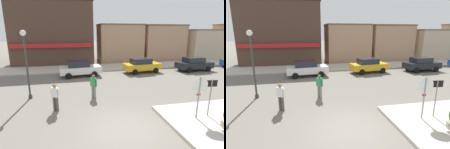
# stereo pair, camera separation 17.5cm
# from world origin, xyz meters

# --- Properties ---
(ground_plane) EXTENTS (160.00, 160.00, 0.00)m
(ground_plane) POSITION_xyz_m (0.00, 0.00, 0.00)
(ground_plane) COLOR #6B665B
(kerb_far) EXTENTS (80.00, 4.00, 0.15)m
(kerb_far) POSITION_xyz_m (0.00, 13.98, 0.07)
(kerb_far) COLOR beige
(kerb_far) RESTS_ON ground
(stop_sign) EXTENTS (0.82, 0.11, 2.30)m
(stop_sign) POSITION_xyz_m (3.66, 0.03, 1.52)
(stop_sign) COLOR gray
(stop_sign) RESTS_ON ground
(one_way_sign) EXTENTS (0.60, 0.08, 2.10)m
(one_way_sign) POSITION_xyz_m (4.42, 0.13, 1.33)
(one_way_sign) COLOR gray
(one_way_sign) RESTS_ON ground
(lamp_post) EXTENTS (0.36, 0.36, 4.54)m
(lamp_post) POSITION_xyz_m (-5.24, 5.06, 2.96)
(lamp_post) COLOR #333833
(lamp_post) RESTS_ON ground
(parked_car_nearest) EXTENTS (4.14, 2.16, 1.56)m
(parked_car_nearest) POSITION_xyz_m (-1.72, 10.43, 0.81)
(parked_car_nearest) COLOR white
(parked_car_nearest) RESTS_ON ground
(parked_car_second) EXTENTS (4.17, 2.23, 1.56)m
(parked_car_second) POSITION_xyz_m (4.95, 10.72, 0.81)
(parked_car_second) COLOR gold
(parked_car_second) RESTS_ON ground
(parked_car_third) EXTENTS (4.08, 2.03, 1.56)m
(parked_car_third) POSITION_xyz_m (11.10, 10.23, 0.81)
(parked_car_third) COLOR black
(parked_car_third) RESTS_ON ground
(pedestrian_crossing_near) EXTENTS (0.51, 0.38, 1.61)m
(pedestrian_crossing_near) POSITION_xyz_m (-3.36, 2.67, 0.87)
(pedestrian_crossing_near) COLOR #4C473D
(pedestrian_crossing_near) RESTS_ON ground
(pedestrian_crossing_far) EXTENTS (0.46, 0.45, 1.61)m
(pedestrian_crossing_far) POSITION_xyz_m (-1.03, 4.29, 0.87)
(pedestrian_crossing_far) COLOR gray
(pedestrian_crossing_far) RESTS_ON ground
(building_corner_shop) EXTENTS (10.53, 10.20, 8.38)m
(building_corner_shop) POSITION_xyz_m (-4.75, 20.82, 4.19)
(building_corner_shop) COLOR #473328
(building_corner_shop) RESTS_ON ground
(building_storefront_left_near) EXTENTS (6.37, 5.13, 5.44)m
(building_storefront_left_near) POSITION_xyz_m (4.60, 19.22, 2.72)
(building_storefront_left_near) COLOR tan
(building_storefront_left_near) RESTS_ON ground
(building_storefront_left_mid) EXTENTS (6.46, 7.54, 5.39)m
(building_storefront_left_mid) POSITION_xyz_m (11.32, 20.25, 2.70)
(building_storefront_left_mid) COLOR tan
(building_storefront_left_mid) RESTS_ON ground
(building_storefront_right_near) EXTENTS (7.84, 5.13, 4.73)m
(building_storefront_right_near) POSITION_xyz_m (19.02, 18.18, 2.37)
(building_storefront_right_near) COLOR tan
(building_storefront_right_near) RESTS_ON ground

